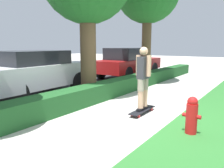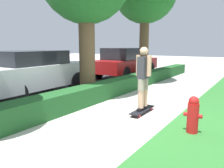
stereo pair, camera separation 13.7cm
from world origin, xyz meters
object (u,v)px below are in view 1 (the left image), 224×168
at_px(skateboard, 142,110).
at_px(parked_car_middle, 34,72).
at_px(skater_person, 143,77).
at_px(parked_car_rear, 128,62).
at_px(fire_hydrant, 192,115).

distance_m(skateboard, parked_car_middle, 3.93).
distance_m(skater_person, parked_car_middle, 3.86).
relative_size(parked_car_middle, parked_car_rear, 0.87).
relative_size(parked_car_rear, fire_hydrant, 6.33).
bearing_deg(skateboard, fire_hydrant, -113.82).
bearing_deg(parked_car_rear, skater_person, -146.60).
relative_size(skateboard, skater_person, 0.65).
bearing_deg(fire_hydrant, skateboard, 66.18).
bearing_deg(skater_person, parked_car_middle, 95.92).
bearing_deg(fire_hydrant, parked_car_middle, 87.72).
bearing_deg(parked_car_middle, skateboard, -86.18).
xyz_separation_m(parked_car_rear, fire_hydrant, (-6.02, -5.06, -0.45)).
distance_m(skater_person, parked_car_rear, 6.55).
xyz_separation_m(skateboard, skater_person, (0.00, -0.00, 0.85)).
bearing_deg(fire_hydrant, parked_car_rear, 40.08).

